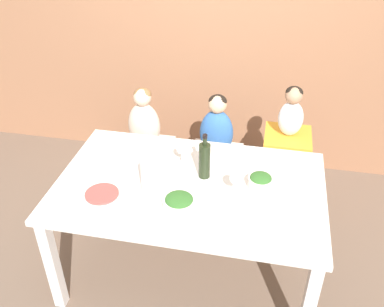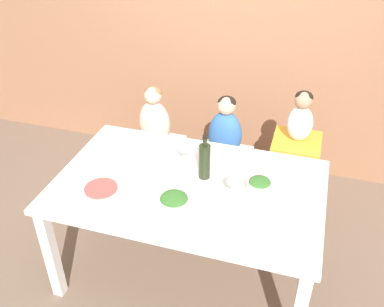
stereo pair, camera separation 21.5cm
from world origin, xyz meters
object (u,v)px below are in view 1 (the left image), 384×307
at_px(salad_bowl_large, 179,202).
at_px(paper_towel_roll, 150,176).
at_px(wine_glass_near, 235,178).
at_px(person_baby_right, 292,110).
at_px(salad_bowl_small, 260,181).
at_px(wine_glass_far, 182,148).
at_px(person_child_left, 144,120).
at_px(dinner_plate_back_left, 139,149).
at_px(chair_far_left, 146,154).
at_px(person_child_center, 217,127).
at_px(dinner_plate_back_right, 276,166).
at_px(chair_far_center, 215,162).
at_px(dinner_plate_front_left, 102,194).
at_px(chair_right_highchair, 286,152).
at_px(wine_bottle, 204,160).

bearing_deg(salad_bowl_large, paper_towel_roll, 152.99).
bearing_deg(wine_glass_near, person_baby_right, 69.27).
distance_m(paper_towel_roll, salad_bowl_small, 0.68).
relative_size(wine_glass_near, wine_glass_far, 1.00).
height_order(person_child_left, person_baby_right, person_baby_right).
bearing_deg(dinner_plate_back_left, wine_glass_near, -26.45).
bearing_deg(wine_glass_far, person_child_left, 127.38).
bearing_deg(wine_glass_near, chair_far_left, 134.81).
xyz_separation_m(person_child_center, dinner_plate_back_right, (0.47, -0.50, 0.04)).
xyz_separation_m(chair_far_center, dinner_plate_front_left, (-0.55, -1.00, 0.37)).
height_order(chair_far_center, chair_right_highchair, chair_right_highchair).
bearing_deg(dinner_plate_back_left, paper_towel_roll, -64.38).
bearing_deg(wine_glass_far, person_child_center, 75.63).
xyz_separation_m(chair_right_highchair, dinner_plate_back_right, (-0.08, -0.50, 0.20)).
relative_size(dinner_plate_front_left, dinner_plate_back_right, 1.00).
distance_m(person_child_left, salad_bowl_large, 1.16).
distance_m(person_child_left, salad_bowl_small, 1.22).
height_order(chair_far_left, person_baby_right, person_baby_right).
bearing_deg(paper_towel_roll, dinner_plate_back_left, 115.62).
distance_m(salad_bowl_large, dinner_plate_back_right, 0.75).
bearing_deg(paper_towel_roll, wine_glass_near, 10.93).
bearing_deg(person_child_left, chair_far_left, -90.00).
xyz_separation_m(chair_right_highchair, dinner_plate_front_left, (-1.10, -1.00, 0.20)).
height_order(wine_bottle, dinner_plate_back_right, wine_bottle).
distance_m(chair_far_left, wine_glass_near, 1.27).
height_order(wine_bottle, salad_bowl_small, wine_bottle).
xyz_separation_m(chair_far_left, salad_bowl_large, (0.53, -1.03, 0.41)).
relative_size(chair_far_center, wine_glass_near, 2.91).
bearing_deg(chair_right_highchair, wine_bottle, -127.23).
bearing_deg(person_baby_right, wine_glass_near, -110.73).
height_order(person_child_center, wine_glass_far, person_child_center).
height_order(wine_bottle, wine_glass_far, wine_bottle).
xyz_separation_m(person_child_center, wine_glass_far, (-0.15, -0.58, 0.15)).
distance_m(person_child_left, dinner_plate_back_right, 1.18).
height_order(person_baby_right, wine_glass_near, person_baby_right).
xyz_separation_m(wine_bottle, salad_bowl_small, (0.36, -0.04, -0.08)).
bearing_deg(person_child_center, dinner_plate_front_left, -118.83).
xyz_separation_m(chair_far_left, person_baby_right, (1.14, 0.00, 0.54)).
bearing_deg(salad_bowl_small, chair_right_highchair, 77.10).
distance_m(chair_right_highchair, salad_bowl_large, 1.22).
bearing_deg(dinner_plate_back_right, person_child_left, 154.73).
bearing_deg(salad_bowl_large, dinner_plate_front_left, 176.47).
xyz_separation_m(person_child_left, dinner_plate_back_left, (0.11, -0.48, 0.04)).
bearing_deg(wine_glass_far, dinner_plate_back_right, 7.08).
bearing_deg(chair_far_center, chair_right_highchair, 0.00).
bearing_deg(person_baby_right, salad_bowl_small, -102.88).
xyz_separation_m(person_child_left, person_child_center, (0.59, 0.00, 0.00)).
xyz_separation_m(chair_far_center, dinner_plate_back_right, (0.47, -0.50, 0.37)).
xyz_separation_m(chair_far_left, dinner_plate_back_right, (1.06, -0.50, 0.37)).
relative_size(chair_far_left, person_child_center, 0.90).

